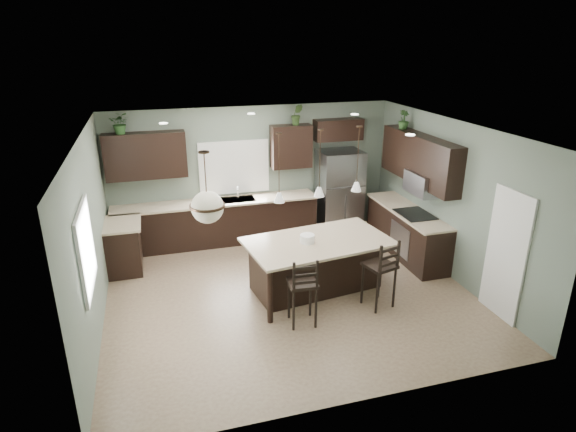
# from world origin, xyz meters

# --- Properties ---
(ground) EXTENTS (6.00, 6.00, 0.00)m
(ground) POSITION_xyz_m (0.00, 0.00, 0.00)
(ground) COLOR #9E8466
(ground) RESTS_ON ground
(pantry_door) EXTENTS (0.04, 0.82, 2.04)m
(pantry_door) POSITION_xyz_m (2.98, -1.55, 1.02)
(pantry_door) COLOR white
(pantry_door) RESTS_ON ground
(window_back) EXTENTS (1.35, 0.02, 1.00)m
(window_back) POSITION_xyz_m (-0.40, 2.73, 1.55)
(window_back) COLOR white
(window_back) RESTS_ON room_shell
(window_left) EXTENTS (0.02, 1.10, 1.00)m
(window_left) POSITION_xyz_m (-2.98, -0.80, 1.55)
(window_left) COLOR white
(window_left) RESTS_ON room_shell
(left_return_cabs) EXTENTS (0.60, 0.90, 0.90)m
(left_return_cabs) POSITION_xyz_m (-2.70, 1.70, 0.45)
(left_return_cabs) COLOR black
(left_return_cabs) RESTS_ON ground
(left_return_countertop) EXTENTS (0.66, 0.96, 0.04)m
(left_return_countertop) POSITION_xyz_m (-2.68, 1.70, 0.92)
(left_return_countertop) COLOR beige
(left_return_countertop) RESTS_ON left_return_cabs
(back_lower_cabs) EXTENTS (4.20, 0.60, 0.90)m
(back_lower_cabs) POSITION_xyz_m (-0.85, 2.45, 0.45)
(back_lower_cabs) COLOR black
(back_lower_cabs) RESTS_ON ground
(back_countertop) EXTENTS (4.20, 0.66, 0.04)m
(back_countertop) POSITION_xyz_m (-0.85, 2.43, 0.92)
(back_countertop) COLOR beige
(back_countertop) RESTS_ON back_lower_cabs
(sink_inset) EXTENTS (0.70, 0.45, 0.01)m
(sink_inset) POSITION_xyz_m (-0.40, 2.43, 0.94)
(sink_inset) COLOR gray
(sink_inset) RESTS_ON back_countertop
(faucet) EXTENTS (0.02, 0.02, 0.28)m
(faucet) POSITION_xyz_m (-0.40, 2.40, 1.08)
(faucet) COLOR silver
(faucet) RESTS_ON back_countertop
(back_upper_left) EXTENTS (1.55, 0.34, 0.90)m
(back_upper_left) POSITION_xyz_m (-2.15, 2.58, 1.95)
(back_upper_left) COLOR black
(back_upper_left) RESTS_ON room_shell
(back_upper_right) EXTENTS (0.85, 0.34, 0.90)m
(back_upper_right) POSITION_xyz_m (0.80, 2.58, 1.95)
(back_upper_right) COLOR black
(back_upper_right) RESTS_ON room_shell
(fridge_header) EXTENTS (1.05, 0.34, 0.45)m
(fridge_header) POSITION_xyz_m (1.85, 2.58, 2.25)
(fridge_header) COLOR black
(fridge_header) RESTS_ON room_shell
(right_lower_cabs) EXTENTS (0.60, 2.35, 0.90)m
(right_lower_cabs) POSITION_xyz_m (2.70, 0.87, 0.45)
(right_lower_cabs) COLOR black
(right_lower_cabs) RESTS_ON ground
(right_countertop) EXTENTS (0.66, 2.35, 0.04)m
(right_countertop) POSITION_xyz_m (2.68, 0.87, 0.92)
(right_countertop) COLOR beige
(right_countertop) RESTS_ON right_lower_cabs
(cooktop) EXTENTS (0.58, 0.75, 0.02)m
(cooktop) POSITION_xyz_m (2.68, 0.60, 0.94)
(cooktop) COLOR black
(cooktop) RESTS_ON right_countertop
(wall_oven_front) EXTENTS (0.01, 0.72, 0.60)m
(wall_oven_front) POSITION_xyz_m (2.40, 0.60, 0.45)
(wall_oven_front) COLOR gray
(wall_oven_front) RESTS_ON right_lower_cabs
(right_upper_cabs) EXTENTS (0.34, 2.35, 0.90)m
(right_upper_cabs) POSITION_xyz_m (2.83, 0.87, 1.95)
(right_upper_cabs) COLOR black
(right_upper_cabs) RESTS_ON room_shell
(microwave) EXTENTS (0.40, 0.75, 0.40)m
(microwave) POSITION_xyz_m (2.78, 0.60, 1.55)
(microwave) COLOR gray
(microwave) RESTS_ON right_upper_cabs
(refrigerator) EXTENTS (0.90, 0.74, 1.85)m
(refrigerator) POSITION_xyz_m (1.82, 2.31, 0.93)
(refrigerator) COLOR gray
(refrigerator) RESTS_ON ground
(kitchen_island) EXTENTS (2.55, 1.68, 0.92)m
(kitchen_island) POSITION_xyz_m (0.50, -0.03, 0.46)
(kitchen_island) COLOR black
(kitchen_island) RESTS_ON ground
(serving_dish) EXTENTS (0.24, 0.24, 0.14)m
(serving_dish) POSITION_xyz_m (0.30, -0.06, 0.99)
(serving_dish) COLOR white
(serving_dish) RESTS_ON kitchen_island
(bar_stool_left) EXTENTS (0.45, 0.45, 1.14)m
(bar_stool_left) POSITION_xyz_m (-0.07, -0.95, 0.57)
(bar_stool_left) COLOR black
(bar_stool_left) RESTS_ON ground
(bar_stool_right) EXTENTS (0.54, 0.54, 1.19)m
(bar_stool_right) POSITION_xyz_m (1.27, -0.80, 0.59)
(bar_stool_right) COLOR black
(bar_stool_right) RESTS_ON ground
(pendant_left) EXTENTS (0.17, 0.17, 1.10)m
(pendant_left) POSITION_xyz_m (-0.20, -0.13, 2.25)
(pendant_left) COLOR silver
(pendant_left) RESTS_ON room_shell
(pendant_center) EXTENTS (0.17, 0.17, 1.10)m
(pendant_center) POSITION_xyz_m (0.50, -0.03, 2.25)
(pendant_center) COLOR white
(pendant_center) RESTS_ON room_shell
(pendant_right) EXTENTS (0.17, 0.17, 1.10)m
(pendant_right) POSITION_xyz_m (1.19, 0.07, 2.25)
(pendant_right) COLOR white
(pendant_right) RESTS_ON room_shell
(chandelier) EXTENTS (0.47, 0.47, 0.96)m
(chandelier) POSITION_xyz_m (-1.41, -1.04, 2.32)
(chandelier) COLOR beige
(chandelier) RESTS_ON room_shell
(plant_back_left) EXTENTS (0.41, 0.36, 0.41)m
(plant_back_left) POSITION_xyz_m (-2.54, 2.55, 2.60)
(plant_back_left) COLOR #264C21
(plant_back_left) RESTS_ON back_upper_left
(plant_back_right) EXTENTS (0.28, 0.25, 0.43)m
(plant_back_right) POSITION_xyz_m (0.91, 2.55, 2.62)
(plant_back_right) COLOR #2F4920
(plant_back_right) RESTS_ON back_upper_right
(plant_right_wall) EXTENTS (0.24, 0.24, 0.37)m
(plant_right_wall) POSITION_xyz_m (2.80, 1.53, 2.59)
(plant_right_wall) COLOR #2B5023
(plant_right_wall) RESTS_ON right_upper_cabs
(room_shell) EXTENTS (6.00, 6.00, 6.00)m
(room_shell) POSITION_xyz_m (0.00, 0.00, 1.70)
(room_shell) COLOR slate
(room_shell) RESTS_ON ground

